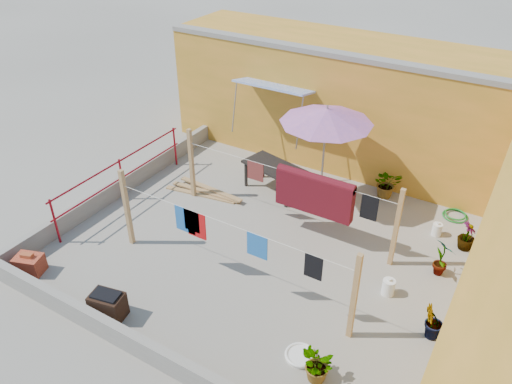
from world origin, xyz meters
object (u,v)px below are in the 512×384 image
(brazier, at_px, (108,305))
(plant_back_a, at_px, (387,184))
(water_jug_b, at_px, (437,229))
(green_hose, at_px, (455,215))
(brick_stack, at_px, (30,264))
(white_basin, at_px, (300,355))
(patio_umbrella, at_px, (327,116))
(water_jug_a, at_px, (388,287))
(outdoor_table, at_px, (274,168))

(brazier, bearing_deg, plant_back_a, 65.20)
(water_jug_b, xyz_separation_m, green_hose, (0.21, 0.94, -0.11))
(brick_stack, relative_size, brazier, 0.94)
(brazier, relative_size, plant_back_a, 0.89)
(brick_stack, height_order, plant_back_a, plant_back_a)
(brick_stack, relative_size, green_hose, 1.07)
(brick_stack, relative_size, plant_back_a, 0.84)
(white_basin, bearing_deg, patio_umbrella, 110.97)
(white_basin, xyz_separation_m, water_jug_a, (0.75, 2.18, 0.12))
(water_jug_b, relative_size, green_hose, 0.57)
(plant_back_a, bearing_deg, outdoor_table, -153.96)
(outdoor_table, distance_m, green_hose, 4.38)
(water_jug_a, relative_size, water_jug_b, 1.14)
(outdoor_table, bearing_deg, green_hose, 16.22)
(brick_stack, bearing_deg, green_hose, 42.83)
(outdoor_table, xyz_separation_m, water_jug_a, (3.63, -2.06, -0.49))
(water_jug_a, height_order, green_hose, water_jug_a)
(plant_back_a, bearing_deg, patio_umbrella, -140.27)
(patio_umbrella, relative_size, brick_stack, 4.06)
(green_hose, height_order, plant_back_a, plant_back_a)
(white_basin, relative_size, water_jug_a, 1.36)
(green_hose, bearing_deg, white_basin, -103.18)
(brick_stack, relative_size, water_jug_a, 1.64)
(plant_back_a, bearing_deg, water_jug_b, -32.34)
(brick_stack, relative_size, white_basin, 1.20)
(plant_back_a, bearing_deg, green_hose, 0.00)
(patio_umbrella, xyz_separation_m, water_jug_a, (2.43, -2.21, -2.09))
(water_jug_a, bearing_deg, plant_back_a, 109.43)
(white_basin, height_order, green_hose, white_basin)
(brazier, xyz_separation_m, plant_back_a, (2.96, 6.40, 0.11))
(brick_stack, xyz_separation_m, water_jug_b, (6.64, 5.41, -0.05))
(water_jug_a, xyz_separation_m, water_jug_b, (0.32, 2.34, -0.02))
(outdoor_table, bearing_deg, white_basin, -55.84)
(outdoor_table, distance_m, water_jug_a, 4.21)
(outdoor_table, distance_m, water_jug_b, 4.00)
(white_basin, bearing_deg, green_hose, 76.82)
(water_jug_b, bearing_deg, green_hose, 77.62)
(brazier, distance_m, water_jug_b, 7.04)
(outdoor_table, xyz_separation_m, brazier, (-0.48, -5.19, -0.40))
(brazier, relative_size, water_jug_b, 1.98)
(outdoor_table, xyz_separation_m, white_basin, (2.88, -4.25, -0.61))
(brazier, bearing_deg, patio_umbrella, 72.55)
(brazier, xyz_separation_m, green_hose, (4.64, 6.40, -0.22))
(green_hose, distance_m, plant_back_a, 1.72)
(green_hose, xyz_separation_m, plant_back_a, (-1.68, 0.00, 0.33))
(patio_umbrella, distance_m, green_hose, 3.85)
(plant_back_a, bearing_deg, brazier, -114.80)
(white_basin, bearing_deg, brazier, -164.36)
(water_jug_b, relative_size, plant_back_a, 0.45)
(water_jug_a, relative_size, green_hose, 0.65)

